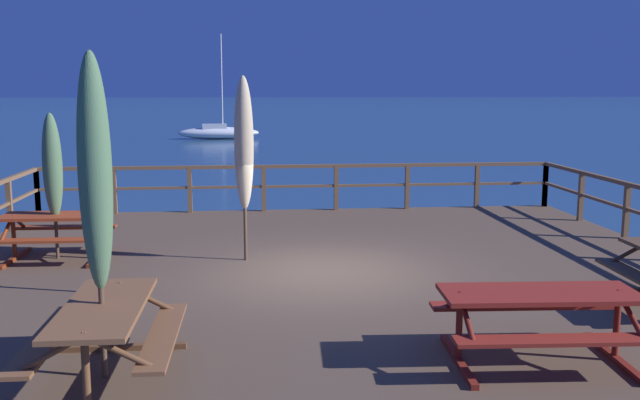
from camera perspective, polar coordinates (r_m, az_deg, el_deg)
name	(u,v)px	position (r m, az deg, el deg)	size (l,w,h in m)	color
ground_plane	(325,325)	(11.45, 0.43, -10.03)	(600.00, 600.00, 0.00)	navy
wooden_deck	(325,298)	(11.31, 0.44, -7.92)	(12.29, 11.60, 0.88)	brown
railing_waterside_far	(300,179)	(16.58, -1.62, 1.69)	(12.09, 0.10, 1.09)	brown
picnic_table_front_left	(539,310)	(7.79, 17.29, -8.51)	(2.11, 1.51, 0.78)	maroon
picnic_table_mid_left	(55,227)	(12.65, -20.60, -2.05)	(1.78, 1.45, 0.78)	#993819
picnic_table_mid_centre	(104,325)	(7.32, -17.02, -9.66)	(1.42, 1.97, 0.78)	brown
patio_umbrella_short_mid	(92,148)	(10.13, -17.92, 4.02)	(0.32, 0.32, 3.22)	#4C3828
patio_umbrella_tall_mid_right	(52,167)	(12.56, -20.81, 2.53)	(0.32, 0.32, 2.47)	#4C3828
patio_umbrella_short_back	(244,144)	(11.66, -6.17, 4.50)	(0.32, 0.32, 3.06)	#4C3828
patio_umbrella_tall_back_left	(95,175)	(7.06, -17.72, 1.97)	(0.32, 0.32, 3.21)	#4C3828
sailboat_distant	(218,132)	(53.57, -8.21, 5.45)	(6.08, 1.98, 7.72)	silver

